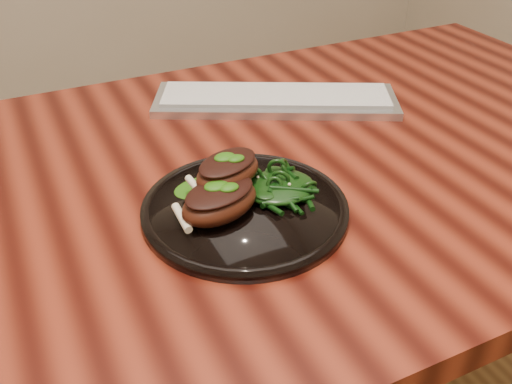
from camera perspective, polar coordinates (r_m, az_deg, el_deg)
desk at (r=0.86m, az=-3.83°, el=-2.88°), size 1.60×0.80×0.75m
plate at (r=0.72m, az=-1.12°, el=-1.70°), size 0.26×0.26×0.02m
lamb_chop_front at (r=0.69m, az=-3.71°, el=-0.85°), size 0.12×0.10×0.05m
lamb_chop_back at (r=0.71m, az=-2.90°, el=2.17°), size 0.11×0.10×0.04m
herb_smear at (r=0.75m, az=-5.18°, el=0.47°), size 0.08×0.05×0.01m
greens_heap at (r=0.73m, az=2.37°, el=0.92°), size 0.09×0.09×0.04m
keyboard at (r=1.01m, az=1.97°, el=9.26°), size 0.43×0.30×0.02m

